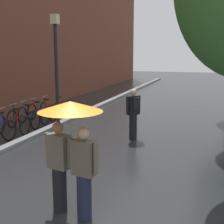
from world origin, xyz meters
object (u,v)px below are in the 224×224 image
(parked_bicycle_1, at_px, (12,124))
(parked_bicycle_2, at_px, (24,119))
(couple_under_umbrella, at_px, (71,141))
(street_lamp_post, at_px, (56,65))
(parked_bicycle_4, at_px, (42,112))
(pedestrian_walking_midground, at_px, (133,113))
(parked_bicycle_5, at_px, (54,109))
(parked_bicycle_3, at_px, (33,115))

(parked_bicycle_1, xyz_separation_m, parked_bicycle_2, (-0.12, 0.87, 0.00))
(parked_bicycle_1, height_order, parked_bicycle_2, same)
(couple_under_umbrella, distance_m, street_lamp_post, 6.03)
(couple_under_umbrella, xyz_separation_m, street_lamp_post, (-3.01, 5.13, 1.03))
(street_lamp_post, bearing_deg, parked_bicycle_1, -155.74)
(parked_bicycle_4, height_order, street_lamp_post, street_lamp_post)
(pedestrian_walking_midground, bearing_deg, couple_under_umbrella, -87.17)
(couple_under_umbrella, bearing_deg, parked_bicycle_2, 130.68)
(parked_bicycle_4, xyz_separation_m, street_lamp_post, (1.66, -1.71, 2.06))
(parked_bicycle_5, height_order, couple_under_umbrella, couple_under_umbrella)
(parked_bicycle_4, relative_size, pedestrian_walking_midground, 0.64)
(parked_bicycle_3, distance_m, street_lamp_post, 2.81)
(parked_bicycle_1, distance_m, parked_bicycle_3, 1.65)
(parked_bicycle_2, xyz_separation_m, parked_bicycle_3, (-0.05, 0.77, 0.00))
(couple_under_umbrella, distance_m, pedestrian_walking_midground, 5.32)
(street_lamp_post, distance_m, pedestrian_walking_midground, 3.15)
(parked_bicycle_5, xyz_separation_m, couple_under_umbrella, (4.54, -7.63, 1.03))
(parked_bicycle_3, bearing_deg, pedestrian_walking_midground, -10.58)
(parked_bicycle_2, distance_m, parked_bicycle_5, 2.29)
(street_lamp_post, relative_size, pedestrian_walking_midground, 2.44)
(street_lamp_post, bearing_deg, parked_bicycle_5, 121.46)
(parked_bicycle_2, bearing_deg, parked_bicycle_4, 92.96)
(parked_bicycle_5, bearing_deg, parked_bicycle_2, -91.39)
(parked_bicycle_2, bearing_deg, street_lamp_post, -7.66)
(parked_bicycle_3, distance_m, parked_bicycle_4, 0.73)
(pedestrian_walking_midground, bearing_deg, parked_bicycle_4, 160.68)
(parked_bicycle_4, bearing_deg, couple_under_umbrella, -55.66)
(parked_bicycle_5, relative_size, couple_under_umbrella, 0.55)
(parked_bicycle_2, relative_size, parked_bicycle_3, 0.99)
(parked_bicycle_1, xyz_separation_m, parked_bicycle_4, (-0.20, 2.37, 0.00))
(couple_under_umbrella, bearing_deg, street_lamp_post, 120.38)
(parked_bicycle_2, relative_size, street_lamp_post, 0.27)
(parked_bicycle_4, distance_m, pedestrian_walking_midground, 4.70)
(parked_bicycle_3, relative_size, street_lamp_post, 0.27)
(parked_bicycle_1, distance_m, parked_bicycle_5, 3.16)
(couple_under_umbrella, bearing_deg, parked_bicycle_1, 135.04)
(parked_bicycle_1, xyz_separation_m, couple_under_umbrella, (4.47, -4.47, 1.03))
(parked_bicycle_3, bearing_deg, couple_under_umbrella, -52.74)
(parked_bicycle_3, height_order, street_lamp_post, street_lamp_post)
(parked_bicycle_1, xyz_separation_m, street_lamp_post, (1.47, 0.66, 2.06))
(parked_bicycle_1, relative_size, parked_bicycle_3, 1.00)
(parked_bicycle_2, height_order, pedestrian_walking_midground, pedestrian_walking_midground)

